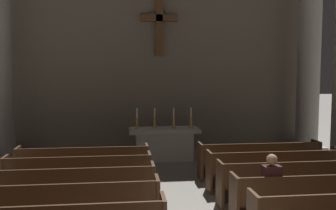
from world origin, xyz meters
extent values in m
cube|color=#422B19|center=(-2.26, 2.00, 0.42)|extent=(3.08, 0.40, 0.05)
cube|color=#422B19|center=(-2.26, 1.78, 0.70)|extent=(3.08, 0.05, 0.50)
cube|color=#422B19|center=(-0.69, 1.98, 0.47)|extent=(0.06, 0.50, 0.95)
cube|color=#422B19|center=(-2.26, 3.01, 0.42)|extent=(3.08, 0.40, 0.05)
cube|color=#422B19|center=(-2.26, 2.78, 0.70)|extent=(3.08, 0.05, 0.50)
cube|color=#422B19|center=(-2.26, 3.19, 0.20)|extent=(3.08, 0.04, 0.40)
cube|color=#422B19|center=(-0.69, 2.99, 0.47)|extent=(0.06, 0.50, 0.95)
cube|color=#422B19|center=(-2.26, 4.01, 0.42)|extent=(3.08, 0.40, 0.05)
cube|color=#422B19|center=(-2.26, 3.78, 0.70)|extent=(3.08, 0.05, 0.50)
cube|color=#422B19|center=(-2.26, 4.19, 0.20)|extent=(3.08, 0.04, 0.40)
cube|color=#422B19|center=(-0.69, 3.99, 0.47)|extent=(0.06, 0.50, 0.95)
cube|color=#422B19|center=(-3.83, 3.99, 0.47)|extent=(0.06, 0.50, 0.95)
cube|color=#422B19|center=(-2.26, 5.01, 0.42)|extent=(3.08, 0.40, 0.05)
cube|color=#422B19|center=(-2.26, 4.79, 0.70)|extent=(3.08, 0.05, 0.50)
cube|color=#422B19|center=(-2.26, 5.19, 0.20)|extent=(3.08, 0.04, 0.40)
cube|color=#422B19|center=(-0.69, 4.99, 0.47)|extent=(0.06, 0.50, 0.95)
cube|color=#422B19|center=(-3.83, 4.99, 0.47)|extent=(0.06, 0.50, 0.95)
cube|color=#422B19|center=(2.26, 2.00, 0.42)|extent=(3.08, 0.40, 0.05)
cube|color=#422B19|center=(2.26, 1.78, 0.70)|extent=(3.08, 0.05, 0.50)
cube|color=#422B19|center=(2.26, 2.18, 0.20)|extent=(3.08, 0.04, 0.40)
cube|color=#422B19|center=(0.69, 1.98, 0.47)|extent=(0.06, 0.50, 0.95)
cube|color=#422B19|center=(2.26, 3.01, 0.42)|extent=(3.08, 0.40, 0.05)
cube|color=#422B19|center=(2.26, 2.78, 0.70)|extent=(3.08, 0.05, 0.50)
cube|color=#422B19|center=(2.26, 3.19, 0.20)|extent=(3.08, 0.04, 0.40)
cube|color=#422B19|center=(0.69, 2.99, 0.47)|extent=(0.06, 0.50, 0.95)
cube|color=#422B19|center=(2.26, 4.01, 0.42)|extent=(3.08, 0.40, 0.05)
cube|color=#422B19|center=(2.26, 3.78, 0.70)|extent=(3.08, 0.05, 0.50)
cube|color=#422B19|center=(2.26, 4.19, 0.20)|extent=(3.08, 0.04, 0.40)
cube|color=#422B19|center=(0.69, 3.99, 0.47)|extent=(0.06, 0.50, 0.95)
cube|color=#422B19|center=(2.26, 5.01, 0.42)|extent=(3.08, 0.40, 0.05)
cube|color=#422B19|center=(2.26, 4.79, 0.70)|extent=(3.08, 0.05, 0.50)
cube|color=#422B19|center=(2.26, 5.19, 0.20)|extent=(3.08, 0.04, 0.40)
cube|color=#422B19|center=(0.69, 4.99, 0.47)|extent=(0.06, 0.50, 0.95)
cube|color=#422B19|center=(3.83, 4.99, 0.47)|extent=(0.06, 0.50, 0.95)
cube|color=#9E998E|center=(-5.08, 8.02, 0.10)|extent=(1.07, 1.07, 0.20)
cube|color=#9E998E|center=(5.08, 8.02, 0.10)|extent=(1.07, 1.07, 0.20)
cylinder|color=#9E998E|center=(5.08, 8.02, 3.55)|extent=(0.77, 0.77, 7.10)
cube|color=#BCB7AD|center=(0.00, 7.28, 0.44)|extent=(1.76, 0.72, 0.88)
cube|color=#BCB7AD|center=(0.00, 7.28, 0.94)|extent=(2.20, 0.90, 0.12)
cube|color=silver|center=(0.00, 7.28, 1.00)|extent=(2.09, 0.86, 0.01)
cylinder|color=#B79338|center=(-0.85, 7.28, 1.02)|extent=(0.16, 0.16, 0.02)
cylinder|color=#B79338|center=(-0.85, 7.28, 1.19)|extent=(0.07, 0.07, 0.35)
cylinder|color=silver|center=(-0.85, 7.28, 1.50)|extent=(0.04, 0.04, 0.29)
cylinder|color=#B79338|center=(-0.30, 7.28, 1.02)|extent=(0.16, 0.16, 0.02)
cylinder|color=#B79338|center=(-0.30, 7.28, 1.19)|extent=(0.07, 0.07, 0.35)
cylinder|color=silver|center=(-0.30, 7.28, 1.50)|extent=(0.04, 0.04, 0.29)
cylinder|color=#B79338|center=(0.30, 7.28, 1.02)|extent=(0.16, 0.16, 0.02)
cylinder|color=#B79338|center=(0.30, 7.28, 1.19)|extent=(0.07, 0.07, 0.35)
cylinder|color=silver|center=(0.30, 7.28, 1.50)|extent=(0.04, 0.04, 0.29)
cylinder|color=#B79338|center=(0.85, 7.28, 1.02)|extent=(0.16, 0.16, 0.02)
cylinder|color=#B79338|center=(0.85, 7.28, 1.19)|extent=(0.07, 0.07, 0.35)
cylinder|color=silver|center=(0.85, 7.28, 1.50)|extent=(0.04, 0.04, 0.29)
cube|color=#706656|center=(0.00, 9.16, 3.94)|extent=(11.40, 0.25, 7.87)
cube|color=brown|center=(0.00, 8.92, 4.33)|extent=(0.24, 0.24, 2.00)
cube|color=brown|center=(0.00, 8.92, 4.63)|extent=(1.28, 0.24, 0.24)
cube|color=#26262B|center=(1.35, 2.18, 0.23)|extent=(0.24, 0.14, 0.45)
cube|color=#26262B|center=(1.35, 2.05, 0.51)|extent=(0.28, 0.36, 0.12)
cube|color=#381919|center=(1.35, 1.92, 0.84)|extent=(0.32, 0.20, 0.54)
sphere|color=#9E7051|center=(1.35, 1.92, 1.22)|extent=(0.20, 0.20, 0.20)
camera|label=1|loc=(-1.26, -4.44, 2.78)|focal=40.57mm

